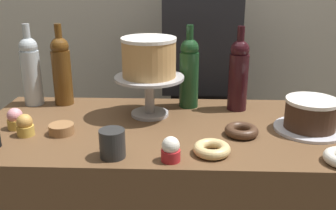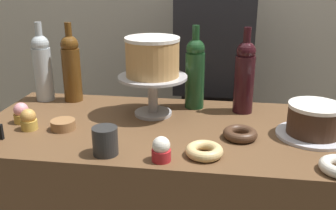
# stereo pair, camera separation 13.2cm
# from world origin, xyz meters

# --- Properties ---
(cake_stand_pedestal) EXTENTS (0.26, 0.26, 0.15)m
(cake_stand_pedestal) POSITION_xyz_m (-0.07, 0.11, 0.99)
(cake_stand_pedestal) COLOR #B2B2B7
(cake_stand_pedestal) RESTS_ON display_counter
(white_layer_cake) EXTENTS (0.20, 0.20, 0.14)m
(white_layer_cake) POSITION_xyz_m (-0.07, 0.11, 1.11)
(white_layer_cake) COLOR tan
(white_layer_cake) RESTS_ON cake_stand_pedestal
(silver_serving_platter) EXTENTS (0.24, 0.24, 0.01)m
(silver_serving_platter) POSITION_xyz_m (0.48, -0.01, 0.89)
(silver_serving_platter) COLOR silver
(silver_serving_platter) RESTS_ON display_counter
(chocolate_round_cake) EXTENTS (0.17, 0.17, 0.10)m
(chocolate_round_cake) POSITION_xyz_m (0.48, -0.01, 0.95)
(chocolate_round_cake) COLOR #3D2619
(chocolate_round_cake) RESTS_ON silver_serving_platter
(wine_bottle_clear) EXTENTS (0.08, 0.08, 0.33)m
(wine_bottle_clear) POSITION_xyz_m (-0.56, 0.22, 1.03)
(wine_bottle_clear) COLOR #B2BCC1
(wine_bottle_clear) RESTS_ON display_counter
(wine_bottle_amber) EXTENTS (0.08, 0.08, 0.33)m
(wine_bottle_amber) POSITION_xyz_m (-0.44, 0.23, 1.03)
(wine_bottle_amber) COLOR #5B3814
(wine_bottle_amber) RESTS_ON display_counter
(wine_bottle_dark_red) EXTENTS (0.08, 0.08, 0.33)m
(wine_bottle_dark_red) POSITION_xyz_m (0.26, 0.19, 1.03)
(wine_bottle_dark_red) COLOR black
(wine_bottle_dark_red) RESTS_ON display_counter
(wine_bottle_green) EXTENTS (0.08, 0.08, 0.33)m
(wine_bottle_green) POSITION_xyz_m (0.07, 0.22, 1.03)
(wine_bottle_green) COLOR #193D1E
(wine_bottle_green) RESTS_ON display_counter
(cupcake_caramel) EXTENTS (0.06, 0.06, 0.07)m
(cupcake_caramel) POSITION_xyz_m (-0.47, -0.09, 0.92)
(cupcake_caramel) COLOR gold
(cupcake_caramel) RESTS_ON display_counter
(cupcake_vanilla) EXTENTS (0.06, 0.06, 0.07)m
(cupcake_vanilla) POSITION_xyz_m (0.02, -0.26, 0.92)
(cupcake_vanilla) COLOR red
(cupcake_vanilla) RESTS_ON display_counter
(cupcake_strawberry) EXTENTS (0.06, 0.06, 0.07)m
(cupcake_strawberry) POSITION_xyz_m (-0.53, -0.04, 0.92)
(cupcake_strawberry) COLOR gold
(cupcake_strawberry) RESTS_ON display_counter
(donut_chocolate) EXTENTS (0.11, 0.11, 0.03)m
(donut_chocolate) POSITION_xyz_m (0.25, -0.07, 0.90)
(donut_chocolate) COLOR #472D1E
(donut_chocolate) RESTS_ON display_counter
(donut_glazed) EXTENTS (0.11, 0.11, 0.03)m
(donut_glazed) POSITION_xyz_m (0.14, -0.21, 0.90)
(donut_glazed) COLOR #E0C17F
(donut_glazed) RESTS_ON display_counter
(cookie_stack) EXTENTS (0.08, 0.08, 0.03)m
(cookie_stack) POSITION_xyz_m (-0.35, -0.08, 0.90)
(cookie_stack) COLOR olive
(cookie_stack) RESTS_ON display_counter
(coffee_cup_ceramic) EXTENTS (0.08, 0.08, 0.08)m
(coffee_cup_ceramic) POSITION_xyz_m (-0.15, -0.24, 0.93)
(coffee_cup_ceramic) COLOR #282828
(coffee_cup_ceramic) RESTS_ON display_counter
(barista_figure) EXTENTS (0.36, 0.22, 1.60)m
(barista_figure) POSITION_xyz_m (0.13, 0.57, 0.84)
(barista_figure) COLOR black
(barista_figure) RESTS_ON ground_plane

